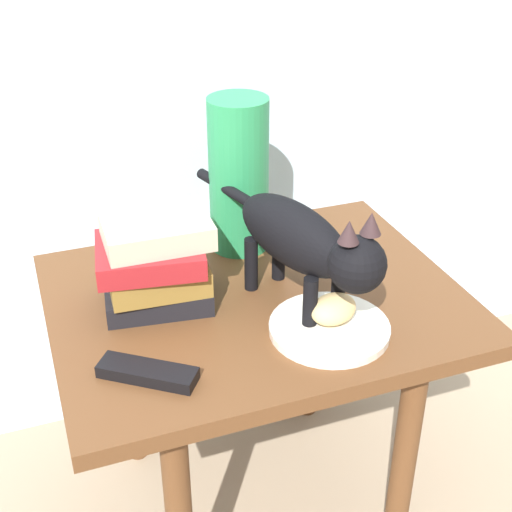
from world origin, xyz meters
name	(u,v)px	position (x,y,z in m)	size (l,w,h in m)	color
ground_plane	(256,496)	(0.00, 0.00, 0.00)	(6.00, 6.00, 0.00)	gray
side_table	(256,330)	(0.00, 0.00, 0.44)	(0.72, 0.56, 0.51)	brown
plate	(329,328)	(0.07, -0.14, 0.52)	(0.20, 0.20, 0.01)	silver
bread_roll	(333,309)	(0.08, -0.14, 0.55)	(0.08, 0.06, 0.05)	#E0BC7A
cat	(304,241)	(0.06, -0.07, 0.64)	(0.17, 0.47, 0.23)	black
book_stack	(155,263)	(-0.17, 0.04, 0.59)	(0.20, 0.17, 0.16)	black
green_vase	(239,176)	(0.03, 0.18, 0.66)	(0.11, 0.11, 0.30)	#288C51
tv_remote	(148,373)	(-0.23, -0.16, 0.52)	(0.15, 0.04, 0.02)	black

